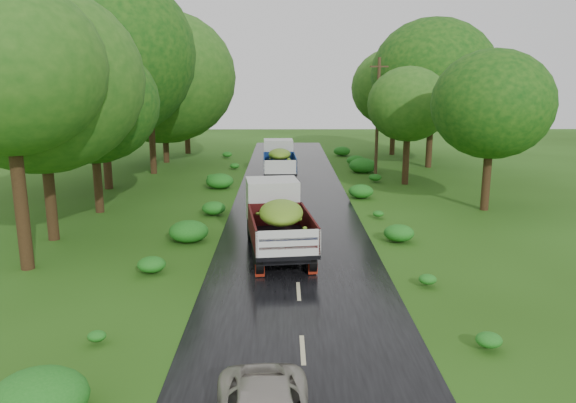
{
  "coord_description": "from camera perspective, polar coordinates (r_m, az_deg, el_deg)",
  "views": [
    {
      "loc": [
        -0.48,
        -13.26,
        6.95
      ],
      "look_at": [
        -0.3,
        9.9,
        1.7
      ],
      "focal_mm": 35.0,
      "sensor_mm": 36.0,
      "label": 1
    }
  ],
  "objects": [
    {
      "name": "shrubs",
      "position": [
        28.05,
        0.54,
        -0.83
      ],
      "size": [
        11.9,
        44.0,
        0.7
      ],
      "color": "#1C6B19",
      "rests_on": "ground"
    },
    {
      "name": "utility_pole",
      "position": [
        39.2,
        9.08,
        8.54
      ],
      "size": [
        1.34,
        0.66,
        8.08
      ],
      "rotation": [
        0.0,
        0.0,
        0.41
      ],
      "color": "#382616",
      "rests_on": "ground"
    },
    {
      "name": "truck_near",
      "position": [
        22.2,
        -1.1,
        -1.51
      ],
      "size": [
        2.94,
        6.43,
        2.61
      ],
      "rotation": [
        0.0,
        0.0,
        0.12
      ],
      "color": "black",
      "rests_on": "ground"
    },
    {
      "name": "truck_far",
      "position": [
        38.18,
        -0.92,
        4.41
      ],
      "size": [
        2.27,
        5.94,
        2.47
      ],
      "rotation": [
        0.0,
        0.0,
        0.03
      ],
      "color": "black",
      "rests_on": "ground"
    },
    {
      "name": "ground",
      "position": [
        14.98,
        1.5,
        -14.88
      ],
      "size": [
        120.0,
        120.0,
        0.0
      ],
      "primitive_type": "plane",
      "color": "#20420E",
      "rests_on": "ground"
    },
    {
      "name": "trees_left",
      "position": [
        36.72,
        -16.23,
        12.25
      ],
      "size": [
        6.6,
        34.59,
        10.27
      ],
      "color": "black",
      "rests_on": "ground"
    },
    {
      "name": "trees_right",
      "position": [
        41.76,
        13.79,
        11.09
      ],
      "size": [
        7.0,
        24.49,
        8.83
      ],
      "color": "black",
      "rests_on": "ground"
    },
    {
      "name": "road",
      "position": [
        19.54,
        1.0,
        -8.03
      ],
      "size": [
        6.5,
        80.0,
        0.02
      ],
      "primitive_type": "cube",
      "color": "black",
      "rests_on": "ground"
    },
    {
      "name": "road_lines",
      "position": [
        20.48,
        0.93,
        -7.01
      ],
      "size": [
        0.12,
        69.6,
        0.0
      ],
      "color": "#BFB78C",
      "rests_on": "road"
    }
  ]
}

